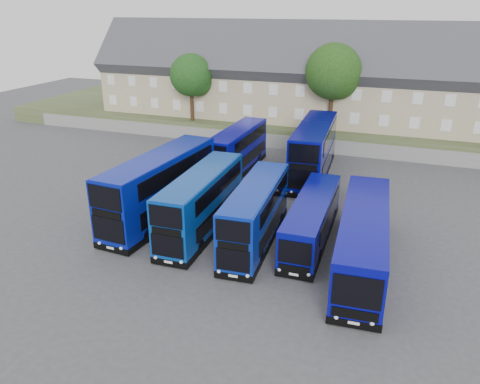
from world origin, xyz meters
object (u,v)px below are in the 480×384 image
tree_west (193,77)px  tree_mid (335,74)px  coach_east_a (312,221)px  dd_front_mid (201,204)px  dd_front_left (160,188)px

tree_west → tree_mid: bearing=1.8°
coach_east_a → tree_mid: 22.82m
tree_mid → tree_west: bearing=-178.2°
tree_west → dd_front_mid: bearing=-63.6°
coach_east_a → tree_west: size_ratio=1.40×
dd_front_left → tree_mid: bearing=72.9°
dd_front_mid → coach_east_a: dd_front_mid is taller
dd_front_left → tree_west: bearing=113.3°
tree_west → coach_east_a: bearing=-48.8°
dd_front_left → tree_mid: size_ratio=1.32×
dd_front_left → coach_east_a: dd_front_left is taller
dd_front_left → tree_west: size_ratio=1.58×
dd_front_left → coach_east_a: size_ratio=1.13×
dd_front_mid → tree_mid: (4.83, 22.97, 6.01)m
dd_front_left → dd_front_mid: bearing=-10.7°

